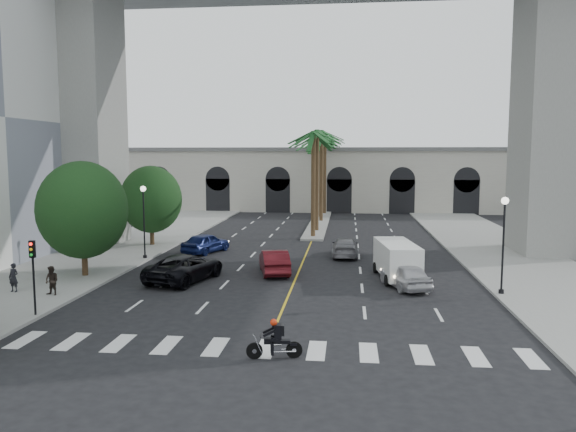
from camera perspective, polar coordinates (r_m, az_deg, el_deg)
The scene contains 26 objects.
ground at distance 24.03m, azimuth -1.74°, elevation -12.13°, with size 140.00×140.00×0.00m, color black.
sidewalk_left at distance 42.40m, azimuth -19.37°, elevation -4.29°, with size 8.00×100.00×0.15m, color gray.
sidewalk_right at distance 40.12m, azimuth 23.30°, elevation -5.04°, with size 8.00×100.00×0.15m, color gray.
median at distance 61.12m, azimuth 3.14°, elevation -0.77°, with size 2.00×24.00×0.20m, color gray.
pier_building at distance 77.72m, azimuth 3.82°, elevation 3.81°, with size 71.00×10.50×8.50m.
bridge at distance 45.90m, azimuth 6.71°, elevation 20.00°, with size 75.00×13.00×26.00m.
palm_a at distance 50.70m, azimuth 2.60°, elevation 7.98°, with size 3.20×3.20×10.30m.
palm_b at distance 54.70m, azimuth 2.97°, elevation 8.14°, with size 3.20×3.20×10.60m.
palm_c at distance 58.69m, azimuth 2.89°, elevation 7.56°, with size 3.20×3.20×10.10m.
palm_d at distance 62.69m, azimuth 3.43°, elevation 8.15°, with size 3.20×3.20×10.90m.
palm_e at distance 66.68m, azimuth 3.37°, elevation 7.64°, with size 3.20×3.20×10.40m.
palm_f at distance 70.67m, azimuth 3.78°, elevation 7.78°, with size 3.20×3.20×10.70m.
street_tree_mid at distance 36.52m, azimuth -20.13°, elevation 0.59°, with size 5.44×5.44×7.21m.
street_tree_far at distance 47.56m, azimuth -13.74°, elevation 1.65°, with size 5.04×5.04×6.68m.
lamp_post_left_far at distance 41.46m, azimuth -14.44°, elevation 0.03°, with size 0.40×0.40×5.35m.
lamp_post_right at distance 31.98m, azimuth 21.05°, elevation -1.99°, with size 0.40×0.40×5.35m.
traffic_signal_far at distance 28.54m, azimuth -24.48°, elevation -4.54°, with size 0.25×0.18×3.65m.
motorcycle_rider at distance 21.41m, azimuth -1.23°, elevation -12.53°, with size 2.09×0.61×1.52m.
car_a at distance 32.84m, azimuth 11.83°, elevation -5.90°, with size 1.75×4.34×1.48m, color #B9B9BE.
car_b at distance 35.99m, azimuth -1.40°, elevation -4.64°, with size 1.63×4.68×1.54m, color #4F0F15.
car_c at distance 34.45m, azimuth -10.42°, elevation -5.17°, with size 2.70×5.86×1.63m, color black.
car_d at distance 42.10m, azimuth 5.83°, elevation -3.18°, with size 1.94×4.78×1.39m, color slate.
car_e at distance 43.89m, azimuth -8.36°, elevation -2.72°, with size 1.83×4.55×1.55m, color #111B50.
cargo_van at distance 34.85m, azimuth 11.01°, elevation -4.31°, with size 2.69×5.49×2.25m.
pedestrian_a at distance 34.06m, azimuth -26.11°, elevation -5.64°, with size 0.57×0.38×1.57m, color black.
pedestrian_b at distance 32.41m, azimuth -22.87°, elevation -6.08°, with size 0.76×0.59×1.56m, color black.
Camera 1 is at (3.14, -22.58, 7.59)m, focal length 35.00 mm.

